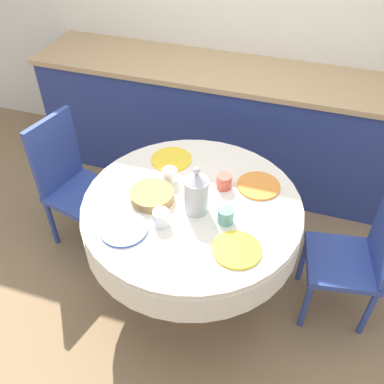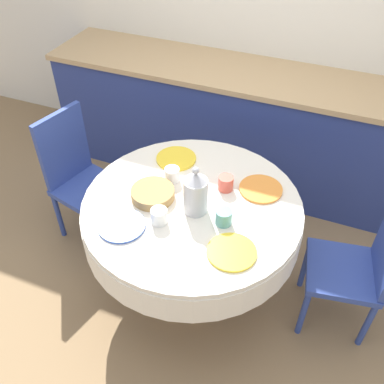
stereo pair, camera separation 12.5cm
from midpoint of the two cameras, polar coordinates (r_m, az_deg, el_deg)
The scene contains 16 objects.
ground_plane at distance 2.91m, azimuth -1.26°, elevation -12.55°, with size 12.00×12.00×0.00m, color #8E704C.
wall_back at distance 3.42m, azimuth 7.83°, elevation 23.25°, with size 7.00×0.05×2.60m.
kitchen_counter at distance 3.48m, azimuth 5.43°, elevation 8.65°, with size 3.24×0.64×0.95m.
dining_table at distance 2.42m, azimuth -1.49°, elevation -3.70°, with size 1.22×1.22×0.77m.
chair_left at distance 2.57m, azimuth 20.28°, elevation -7.65°, with size 0.46×0.46×0.95m.
chair_right at distance 3.01m, azimuth -17.00°, elevation 1.62°, with size 0.48×0.48×0.95m.
plate_near_left at distance 2.22m, azimuth -10.67°, elevation -4.96°, with size 0.24×0.24×0.01m, color #3856AD.
cup_near_left at distance 2.20m, azimuth -5.78°, elevation -3.48°, with size 0.09×0.09×0.08m, color white.
plate_near_right at distance 2.10m, azimuth 4.27°, elevation -7.71°, with size 0.24×0.24×0.01m, color yellow.
cup_near_right at distance 2.21m, azimuth 2.89°, elevation -3.19°, with size 0.09×0.09×0.08m, color #5BA39E.
plate_far_left at distance 2.63m, azimuth -4.12°, elevation 4.33°, with size 0.24×0.24×0.01m, color yellow.
cup_far_left at distance 2.45m, azimuth -4.46°, elevation 2.15°, with size 0.09×0.09×0.08m, color white.
plate_far_right at distance 2.45m, azimuth 7.43°, elevation 0.80°, with size 0.24×0.24×0.01m, color orange.
cup_far_right at distance 2.41m, azimuth 2.80°, elevation 1.37°, with size 0.09×0.09×0.08m, color #CC4C3D.
coffee_carafe at distance 2.21m, azimuth -1.04°, elevation -0.11°, with size 0.13×0.13×0.29m.
bread_basket at distance 2.35m, azimuth -6.87°, elevation -0.51°, with size 0.24×0.24×0.05m, color #AD844C.
Camera 1 is at (0.52, -1.62, 2.36)m, focal length 40.00 mm.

